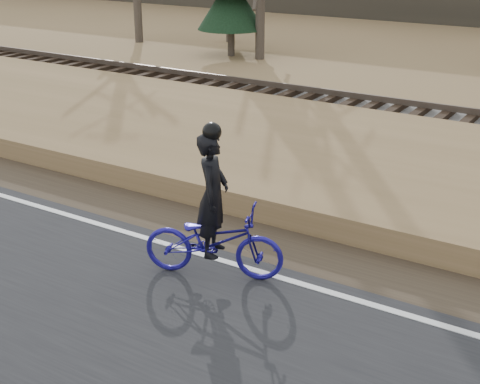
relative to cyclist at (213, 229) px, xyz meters
The scene contains 7 objects.
ground 2.94m from the cyclist, behind, with size 120.00×120.00×0.00m, color olive.
edge_line 2.94m from the cyclist, behind, with size 120.00×0.12×0.01m, color silver.
shoulder 3.25m from the cyclist, 153.56° to the left, with size 120.00×1.60×0.04m, color #473A2B.
embankment 5.27m from the cyclist, 122.69° to the left, with size 120.00×5.00×0.44m, color olive.
ballast 8.70m from the cyclist, 109.02° to the left, with size 120.00×3.00×0.45m, color slate.
railroad 8.68m from the cyclist, 109.02° to the left, with size 120.00×2.40×0.29m.
cyclist is the anchor object (origin of this frame).
Camera 1 is at (7.65, -7.24, 4.74)m, focal length 50.00 mm.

